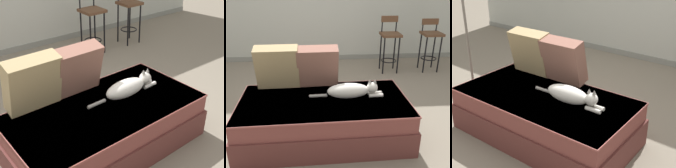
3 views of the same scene
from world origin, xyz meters
The scene contains 6 objects.
ground_plane centered at (0.00, 0.00, 0.00)m, with size 16.00×16.00×0.00m, color slate.
wall_baseboard_trim centered at (0.00, 2.20, 0.04)m, with size 8.00×0.02×0.09m, color gray.
couch centered at (0.00, -0.40, 0.22)m, with size 1.72×0.94×0.43m.
throw_pillow_corner centered at (-0.48, -0.06, 0.67)m, with size 0.45×0.26×0.47m.
throw_pillow_middle centered at (-0.05, -0.05, 0.66)m, with size 0.44×0.27×0.46m.
cat centered at (0.28, -0.37, 0.51)m, with size 0.74×0.19×0.19m.
Camera 3 is at (1.74, -2.31, 1.71)m, focal length 50.00 mm.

